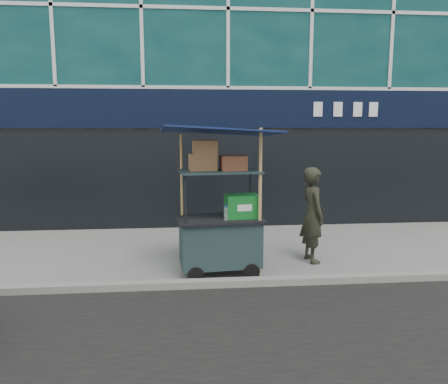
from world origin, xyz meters
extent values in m
plane|color=slate|center=(0.00, 0.00, 0.00)|extent=(80.00, 80.00, 0.00)
cube|color=gray|center=(0.00, -0.20, 0.06)|extent=(80.00, 0.18, 0.12)
cube|color=slate|center=(0.00, 7.00, 6.00)|extent=(16.00, 6.00, 12.00)
cube|color=black|center=(0.00, 3.86, 2.90)|extent=(15.68, 0.06, 0.90)
cube|color=black|center=(0.00, 3.90, 1.20)|extent=(15.68, 0.04, 2.40)
cube|color=#19292B|center=(-0.48, 0.43, 0.55)|extent=(1.39, 0.89, 0.77)
cylinder|color=black|center=(-0.91, -0.02, 0.13)|extent=(0.27, 0.08, 0.26)
cylinder|color=black|center=(0.02, 0.07, 0.13)|extent=(0.27, 0.08, 0.26)
cube|color=black|center=(-0.48, 0.43, 0.96)|extent=(1.48, 0.99, 0.04)
cylinder|color=black|center=(-1.06, 0.05, 1.35)|extent=(0.04, 0.04, 0.83)
cylinder|color=black|center=(0.15, 0.16, 1.35)|extent=(0.04, 0.04, 0.83)
cylinder|color=black|center=(-1.12, 0.71, 1.35)|extent=(0.04, 0.04, 0.83)
cylinder|color=black|center=(0.09, 0.82, 1.35)|extent=(0.04, 0.04, 0.83)
cube|color=#19292B|center=(-0.48, 0.43, 1.76)|extent=(1.39, 0.89, 0.03)
cylinder|color=#A57B4A|center=(0.15, 0.16, 1.24)|extent=(0.06, 0.06, 2.48)
cylinder|color=#A57B4A|center=(-1.12, 0.71, 1.19)|extent=(0.05, 0.05, 2.37)
cube|color=#0C1643|center=(-0.48, 0.43, 2.43)|extent=(1.99, 1.49, 0.22)
cube|color=#0F631E|center=(-0.11, 0.41, 1.17)|extent=(0.58, 0.44, 0.39)
cylinder|color=silver|center=(-0.40, 0.22, 1.09)|extent=(0.08, 0.08, 0.22)
cylinder|color=#1730B0|center=(-0.40, 0.22, 1.21)|extent=(0.04, 0.04, 0.02)
cube|color=olive|center=(-0.76, 0.46, 1.92)|extent=(0.47, 0.37, 0.28)
cube|color=olive|center=(-0.26, 0.40, 1.90)|extent=(0.45, 0.35, 0.24)
cube|color=olive|center=(-0.73, 0.44, 2.17)|extent=(0.41, 0.32, 0.22)
imported|color=#28291E|center=(1.28, 0.96, 0.88)|extent=(0.50, 0.69, 1.77)
camera|label=1|loc=(-1.07, -6.74, 2.53)|focal=35.00mm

